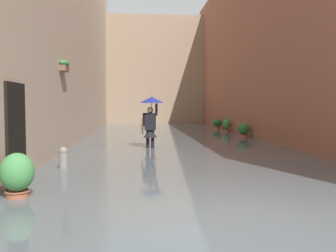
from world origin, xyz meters
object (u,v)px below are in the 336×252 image
person_wading (151,114)px  potted_plant_far_left (244,131)px  potted_plant_near_left (217,124)px  potted_plant_mid_left (227,126)px  mooring_bollard (64,161)px  potted_plant_near_right (17,177)px

person_wading → potted_plant_far_left: 6.13m
potted_plant_near_left → potted_plant_far_left: bearing=90.3°
potted_plant_mid_left → potted_plant_near_left: 1.98m
potted_plant_near_left → person_wading: bearing=64.7°
person_wading → potted_plant_far_left: bearing=-139.3°
potted_plant_mid_left → mooring_bollard: 13.69m
potted_plant_mid_left → mooring_bollard: size_ratio=1.30×
potted_plant_near_left → potted_plant_near_right: bearing=66.9°
potted_plant_near_left → mooring_bollard: potted_plant_near_left is taller
potted_plant_far_left → mooring_bollard: size_ratio=1.20×
person_wading → potted_plant_near_right: 7.51m
potted_plant_far_left → potted_plant_mid_left: (-0.08, -3.71, 0.02)m
potted_plant_near_right → potted_plant_mid_left: bearing=-116.2°
person_wading → mooring_bollard: (2.33, 4.11, -1.04)m
potted_plant_far_left → mooring_bollard: potted_plant_far_left is taller
potted_plant_far_left → potted_plant_mid_left: size_ratio=0.92×
potted_plant_mid_left → mooring_bollard: potted_plant_mid_left is taller
potted_plant_far_left → person_wading: bearing=40.7°
potted_plant_far_left → potted_plant_near_left: bearing=-89.7°
potted_plant_far_left → potted_plant_near_right: (7.14, 10.96, 0.06)m
potted_plant_mid_left → potted_plant_near_right: potted_plant_near_right is taller
mooring_bollard → potted_plant_near_right: bearing=85.7°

